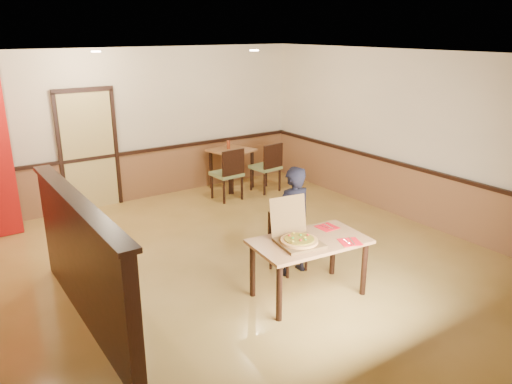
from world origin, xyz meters
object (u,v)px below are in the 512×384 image
(side_table, at_px, (231,158))
(diner, at_px, (293,221))
(pizza_box, at_px, (297,238))
(side_chair_right, at_px, (268,165))
(condiment, at_px, (228,145))
(diner_chair, at_px, (286,237))
(side_chair_left, at_px, (229,172))
(main_table, at_px, (309,248))

(side_table, relative_size, diner, 0.62)
(side_table, distance_m, pizza_box, 4.53)
(side_chair_right, bearing_deg, condiment, -61.73)
(side_chair_right, xyz_separation_m, side_table, (-0.46, 0.62, 0.08))
(diner_chair, bearing_deg, condiment, 65.25)
(side_chair_right, bearing_deg, pizza_box, 52.64)
(side_chair_left, xyz_separation_m, side_chair_right, (0.90, 0.00, -0.01))
(diner, bearing_deg, condiment, -107.81)
(side_chair_right, xyz_separation_m, pizza_box, (-2.15, -3.57, 0.25))
(diner, relative_size, pizza_box, 2.36)
(side_chair_left, distance_m, side_table, 0.77)
(main_table, bearing_deg, side_table, 75.85)
(side_chair_left, relative_size, diner, 0.68)
(condiment, bearing_deg, side_chair_right, -55.48)
(side_chair_right, bearing_deg, diner, 53.24)
(diner_chair, relative_size, pizza_box, 1.32)
(diner_chair, relative_size, diner, 0.56)
(diner_chair, distance_m, pizza_box, 0.88)
(pizza_box, bearing_deg, condiment, 77.61)
(main_table, xyz_separation_m, pizza_box, (-0.18, 0.02, 0.17))
(side_chair_right, relative_size, condiment, 6.03)
(diner, bearing_deg, side_chair_right, -119.09)
(diner_chair, xyz_separation_m, side_table, (1.31, 3.49, 0.17))
(side_chair_left, bearing_deg, side_table, -128.49)
(side_chair_left, relative_size, side_table, 1.11)
(side_chair_right, distance_m, condiment, 0.91)
(side_chair_left, xyz_separation_m, side_table, (0.45, 0.62, 0.08))
(main_table, relative_size, diner_chair, 1.74)
(diner, relative_size, condiment, 8.96)
(side_chair_left, bearing_deg, diner, 70.98)
(diner, distance_m, pizza_box, 0.69)
(main_table, xyz_separation_m, side_chair_right, (1.98, 3.59, -0.08))
(side_chair_right, bearing_deg, main_table, 54.88)
(side_table, relative_size, condiment, 5.52)
(main_table, distance_m, side_table, 4.48)
(side_chair_left, distance_m, pizza_box, 3.79)
(main_table, relative_size, pizza_box, 2.30)
(main_table, height_order, side_chair_left, side_chair_left)
(main_table, distance_m, condiment, 4.55)
(side_chair_right, distance_m, side_table, 0.78)
(main_table, bearing_deg, side_chair_left, 79.03)
(diner_chair, xyz_separation_m, diner, (-0.00, -0.14, 0.28))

